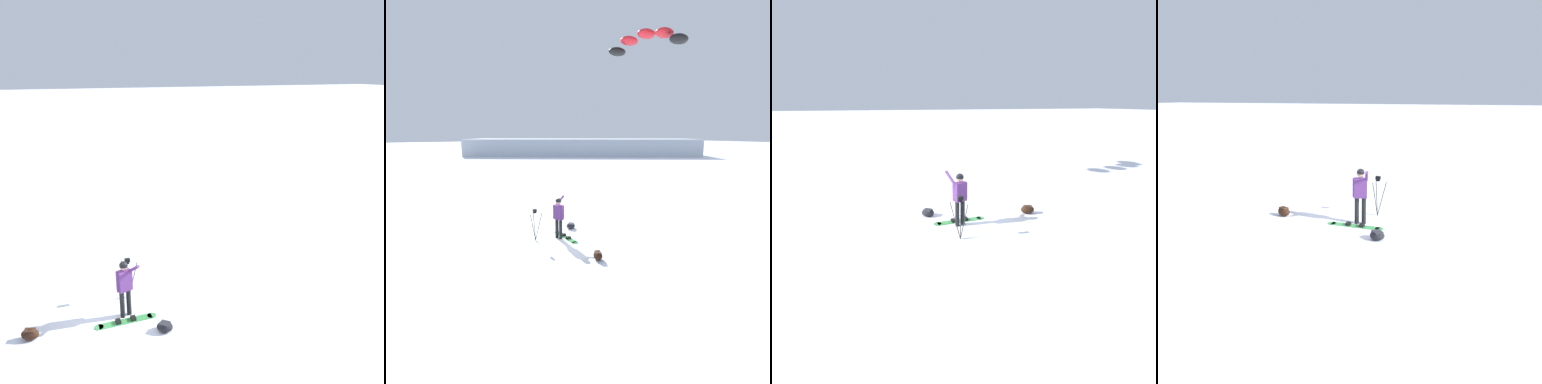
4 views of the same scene
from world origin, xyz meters
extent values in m
plane|color=white|center=(0.00, 0.00, 0.00)|extent=(300.00, 300.00, 0.00)
cylinder|color=black|center=(-0.45, 0.73, 0.43)|extent=(0.14, 0.14, 0.86)
cylinder|color=black|center=(-0.39, 0.52, 0.43)|extent=(0.14, 0.14, 0.86)
cube|color=#592D72|center=(-0.42, 0.62, 1.16)|extent=(0.37, 0.46, 0.61)
sphere|color=tan|center=(-0.42, 0.62, 1.61)|extent=(0.23, 0.23, 0.23)
sphere|color=black|center=(-0.42, 0.62, 1.64)|extent=(0.24, 0.24, 0.24)
cylinder|color=#592D72|center=(-0.23, 0.87, 1.58)|extent=(0.55, 0.25, 0.42)
cylinder|color=#592D72|center=(-0.38, 0.43, 1.16)|extent=(0.09, 0.09, 0.61)
cube|color=#3F994C|center=(-0.12, 0.55, 0.01)|extent=(0.27, 1.54, 0.02)
cylinder|color=#3F994C|center=(-0.13, 1.32, 0.01)|extent=(0.27, 0.27, 0.02)
cylinder|color=#3F994C|center=(-0.12, -0.22, 0.01)|extent=(0.27, 0.27, 0.02)
cube|color=black|center=(-0.12, 0.77, 0.06)|extent=(0.20, 0.14, 0.08)
cube|color=black|center=(-0.12, 0.33, 0.06)|extent=(0.20, 0.14, 0.08)
ellipsoid|color=black|center=(-0.28, -2.02, 0.16)|extent=(0.45, 0.56, 0.31)
cube|color=#402618|center=(-0.28, -2.02, 0.27)|extent=(0.27, 0.33, 0.08)
cylinder|color=#262628|center=(-1.35, 1.07, 0.60)|extent=(0.07, 0.32, 1.20)
cylinder|color=#262628|center=(-1.51, 0.85, 0.60)|extent=(0.29, 0.18, 1.20)
cylinder|color=#262628|center=(-1.24, 0.87, 0.60)|extent=(0.31, 0.14, 1.20)
cube|color=black|center=(-1.38, 0.93, 1.22)|extent=(0.10, 0.10, 0.06)
cube|color=black|center=(-1.38, 0.93, 1.30)|extent=(0.12, 0.16, 0.10)
ellipsoid|color=black|center=(0.68, 1.48, 0.13)|extent=(0.60, 0.61, 0.25)
cube|color=#2C2C33|center=(0.68, 1.48, 0.21)|extent=(0.36, 0.36, 0.08)
camera|label=1|loc=(9.82, -1.27, 6.99)|focal=37.34mm
camera|label=2|loc=(-6.08, -9.87, 4.45)|focal=27.27mm
camera|label=3|loc=(-8.43, 3.23, 3.89)|focal=25.85mm
camera|label=4|loc=(9.96, 3.93, 3.94)|focal=34.12mm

